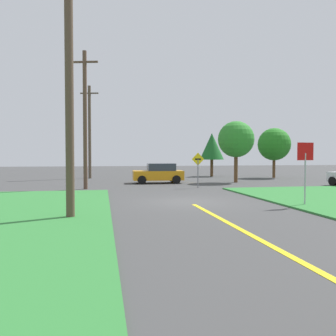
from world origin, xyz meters
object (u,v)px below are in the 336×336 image
Objects in this scene: car_approaching_junction at (159,173)px; utility_pole_near at (69,83)px; oak_tree_right at (236,139)px; stop_sign at (305,161)px; direction_sign at (198,166)px; oak_tree_left at (212,147)px; utility_pole_mid at (85,118)px; utility_pole_far at (90,131)px; pine_tree_center at (274,144)px.

utility_pole_near is (-5.66, -15.62, 4.01)m from car_approaching_junction.
stop_sign is at bearing -98.77° from oak_tree_right.
oak_tree_right is (12.15, 15.12, -1.20)m from utility_pole_near.
direction_sign is 0.48× the size of oak_tree_right.
oak_tree_left is at bearing -129.20° from car_approaching_junction.
oak_tree_right is (2.12, 13.72, 1.60)m from stop_sign.
stop_sign is 0.69× the size of car_approaching_junction.
utility_pole_mid is at bearing -47.02° from stop_sign.
stop_sign is 0.31× the size of utility_pole_far.
utility_pole_mid is at bearing 176.00° from direction_sign.
oak_tree_right is (6.49, -0.49, 2.81)m from car_approaching_junction.
direction_sign is 6.53m from oak_tree_right.
utility_pole_mid reaches higher than oak_tree_left.
utility_pole_near reaches higher than pine_tree_center.
oak_tree_right is at bearing -31.90° from utility_pole_far.
utility_pole_mid is 17.91m from oak_tree_left.
direction_sign is 0.52× the size of oak_tree_left.
oak_tree_right is at bearing -94.22° from oak_tree_left.
pine_tree_center is (8.25, 18.93, 1.39)m from stop_sign.
utility_pole_far is 14.50m from oak_tree_right.
utility_pole_near is 2.00× the size of oak_tree_left.
direction_sign is (7.80, -11.92, -3.16)m from utility_pole_far.
stop_sign is 20.70m from pine_tree_center.
utility_pole_near reaches higher than direction_sign.
pine_tree_center is (5.49, -3.48, 0.16)m from oak_tree_left.
utility_pole_near is at bearing 5.75° from stop_sign.
car_approaching_junction is 0.88× the size of oak_tree_left.
utility_pole_near is at bearing -131.97° from pine_tree_center.
utility_pole_mid reaches higher than stop_sign.
car_approaching_junction is 5.23m from direction_sign.
car_approaching_junction is at bearing 175.67° from oak_tree_right.
oak_tree_right is at bearing -139.67° from pine_tree_center.
stop_sign is at bearing 108.93° from car_approaching_junction.
oak_tree_right is (-6.13, -5.21, 0.21)m from pine_tree_center.
direction_sign is (7.69, -0.54, -3.23)m from utility_pole_mid.
utility_pole_near is 1.86× the size of pine_tree_center.
oak_tree_right reaches higher than stop_sign.
utility_pole_mid is (-10.04, 9.98, 2.75)m from stop_sign.
utility_pole_mid is 1.96× the size of oak_tree_left.
utility_pole_far is (-5.78, 7.15, 3.88)m from car_approaching_junction.
utility_pole_far is at bearing -175.36° from oak_tree_left.
oak_tree_left reaches higher than stop_sign.
utility_pole_mid is at bearing -89.43° from utility_pole_far.
pine_tree_center is at bearing -7.54° from utility_pole_far.
pine_tree_center is at bearing 41.81° from direction_sign.
utility_pole_mid is at bearing -162.90° from oak_tree_right.
utility_pole_mid reaches higher than direction_sign.
oak_tree_left is (12.79, 23.81, -1.57)m from utility_pole_near.
oak_tree_left is (12.80, 12.43, -1.52)m from utility_pole_mid.
pine_tree_center is 8.05m from oak_tree_right.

